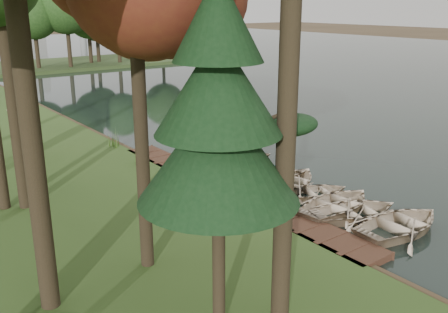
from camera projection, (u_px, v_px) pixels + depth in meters
ground at (254, 187)px, 22.88m from camera, size 300.00×300.00×0.00m
water at (343, 79)px, 55.40m from camera, size 130.00×200.00×0.05m
boardwalk at (226, 191)px, 21.91m from camera, size 1.60×16.00×0.30m
peninsula at (54, 65)px, 65.55m from camera, size 50.00×14.00×0.45m
far_trees at (22, 17)px, 61.80m from camera, size 45.60×5.60×8.80m
building_a at (20, 0)px, 144.26m from camera, size 10.00×8.00×18.00m
rowboat_0 at (401, 222)px, 18.10m from camera, size 4.10×3.02×0.82m
rowboat_1 at (356, 209)px, 19.33m from camera, size 4.22×3.53×0.75m
rowboat_2 at (338, 202)px, 19.92m from camera, size 4.18×3.19×0.81m
rowboat_3 at (316, 190)px, 21.45m from camera, size 3.51×2.97×0.62m
rowboat_4 at (288, 180)px, 22.34m from camera, size 4.66×3.87×0.83m
rowboat_5 at (266, 174)px, 23.15m from camera, size 4.79×4.22×0.82m
rowboat_6 at (253, 169)px, 24.10m from camera, size 3.58×2.96×0.64m
rowboat_7 at (238, 158)px, 25.56m from camera, size 4.36×3.50×0.80m
rowboat_8 at (222, 156)px, 26.06m from camera, size 4.37×3.69×0.77m
rowboat_9 at (208, 149)px, 27.30m from camera, size 4.27×3.70×0.74m
stored_rowboat at (27, 148)px, 26.73m from camera, size 3.92×3.86×0.67m
pine_tree at (218, 115)px, 11.08m from camera, size 3.80×3.80×8.46m
reeds_0 at (223, 195)px, 19.64m from camera, size 0.60×0.60×1.05m
reeds_1 at (194, 176)px, 21.90m from camera, size 0.60×0.60×1.00m
reeds_2 at (136, 153)px, 25.07m from camera, size 0.60×0.60×1.11m
reeds_3 at (115, 138)px, 28.05m from camera, size 0.60×0.60×1.02m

